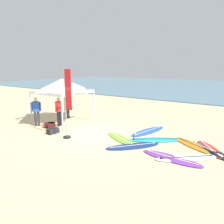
{
  "coord_description": "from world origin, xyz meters",
  "views": [
    {
      "loc": [
        6.94,
        -8.1,
        3.47
      ],
      "look_at": [
        0.46,
        1.36,
        1.0
      ],
      "focal_mm": 34.06,
      "sensor_mm": 36.0,
      "label": 1
    }
  ],
  "objects_px": {
    "surfboard_lime": "(121,138)",
    "surfboard_black": "(210,150)",
    "canopy_tent": "(62,85)",
    "surfboard_purple": "(171,158)",
    "person_yellow": "(68,104)",
    "person_blue": "(36,110)",
    "surfboard_blue": "(148,131)",
    "person_red": "(59,110)",
    "surfboard_cyan": "(155,140)",
    "surfboard_orange": "(195,146)",
    "surfboard_white": "(186,158)",
    "gear_bag_by_pole": "(53,131)",
    "banner_flag": "(67,107)",
    "surfboard_navy": "(133,146)",
    "gear_bag_near_tent": "(51,126)",
    "gear_bag_on_sand": "(50,125)",
    "surfboard_red": "(211,149)"
  },
  "relations": [
    {
      "from": "surfboard_blue",
      "to": "person_red",
      "type": "height_order",
      "value": "person_red"
    },
    {
      "from": "person_red",
      "to": "gear_bag_on_sand",
      "type": "bearing_deg",
      "value": -112.73
    },
    {
      "from": "surfboard_red",
      "to": "person_yellow",
      "type": "bearing_deg",
      "value": 176.07
    },
    {
      "from": "surfboard_white",
      "to": "gear_bag_on_sand",
      "type": "distance_m",
      "value": 7.76
    },
    {
      "from": "canopy_tent",
      "to": "gear_bag_by_pole",
      "type": "height_order",
      "value": "canopy_tent"
    },
    {
      "from": "surfboard_purple",
      "to": "gear_bag_near_tent",
      "type": "height_order",
      "value": "gear_bag_near_tent"
    },
    {
      "from": "person_yellow",
      "to": "person_blue",
      "type": "height_order",
      "value": "same"
    },
    {
      "from": "surfboard_orange",
      "to": "surfboard_blue",
      "type": "relative_size",
      "value": 0.89
    },
    {
      "from": "surfboard_purple",
      "to": "surfboard_orange",
      "type": "distance_m",
      "value": 1.91
    },
    {
      "from": "person_blue",
      "to": "gear_bag_by_pole",
      "type": "height_order",
      "value": "person_blue"
    },
    {
      "from": "canopy_tent",
      "to": "surfboard_purple",
      "type": "distance_m",
      "value": 7.94
    },
    {
      "from": "canopy_tent",
      "to": "surfboard_white",
      "type": "distance_m",
      "value": 8.33
    },
    {
      "from": "surfboard_lime",
      "to": "surfboard_purple",
      "type": "xyz_separation_m",
      "value": [
        2.81,
        -0.82,
        -0.0
      ]
    },
    {
      "from": "surfboard_navy",
      "to": "surfboard_orange",
      "type": "relative_size",
      "value": 0.98
    },
    {
      "from": "surfboard_cyan",
      "to": "surfboard_navy",
      "type": "xyz_separation_m",
      "value": [
        -0.47,
        -1.32,
        0.0
      ]
    },
    {
      "from": "surfboard_black",
      "to": "gear_bag_on_sand",
      "type": "height_order",
      "value": "gear_bag_on_sand"
    },
    {
      "from": "canopy_tent",
      "to": "gear_bag_by_pole",
      "type": "xyz_separation_m",
      "value": [
        1.21,
        -1.92,
        -2.25
      ]
    },
    {
      "from": "surfboard_navy",
      "to": "person_yellow",
      "type": "relative_size",
      "value": 1.37
    },
    {
      "from": "surfboard_purple",
      "to": "surfboard_orange",
      "type": "relative_size",
      "value": 1.03
    },
    {
      "from": "person_red",
      "to": "gear_bag_near_tent",
      "type": "height_order",
      "value": "person_red"
    },
    {
      "from": "canopy_tent",
      "to": "surfboard_cyan",
      "type": "xyz_separation_m",
      "value": [
        6.1,
        0.13,
        -2.35
      ]
    },
    {
      "from": "surfboard_white",
      "to": "person_yellow",
      "type": "xyz_separation_m",
      "value": [
        -8.54,
        2.08,
        0.95
      ]
    },
    {
      "from": "person_blue",
      "to": "gear_bag_on_sand",
      "type": "relative_size",
      "value": 2.85
    },
    {
      "from": "surfboard_white",
      "to": "person_blue",
      "type": "distance_m",
      "value": 8.68
    },
    {
      "from": "canopy_tent",
      "to": "person_red",
      "type": "bearing_deg",
      "value": -61.81
    },
    {
      "from": "canopy_tent",
      "to": "gear_bag_near_tent",
      "type": "relative_size",
      "value": 4.74
    },
    {
      "from": "surfboard_cyan",
      "to": "surfboard_white",
      "type": "xyz_separation_m",
      "value": [
        1.82,
        -1.25,
        0.0
      ]
    },
    {
      "from": "surfboard_purple",
      "to": "surfboard_navy",
      "type": "height_order",
      "value": "same"
    },
    {
      "from": "surfboard_purple",
      "to": "surfboard_black",
      "type": "bearing_deg",
      "value": 56.63
    },
    {
      "from": "surfboard_purple",
      "to": "surfboard_black",
      "type": "xyz_separation_m",
      "value": [
        1.08,
        1.65,
        0.0
      ]
    },
    {
      "from": "surfboard_lime",
      "to": "surfboard_navy",
      "type": "bearing_deg",
      "value": -28.14
    },
    {
      "from": "surfboard_lime",
      "to": "person_yellow",
      "type": "distance_m",
      "value": 5.58
    },
    {
      "from": "person_red",
      "to": "person_blue",
      "type": "distance_m",
      "value": 1.32
    },
    {
      "from": "surfboard_black",
      "to": "banner_flag",
      "type": "bearing_deg",
      "value": -160.3
    },
    {
      "from": "person_yellow",
      "to": "banner_flag",
      "type": "relative_size",
      "value": 0.5
    },
    {
      "from": "surfboard_blue",
      "to": "surfboard_black",
      "type": "relative_size",
      "value": 1.21
    },
    {
      "from": "gear_bag_on_sand",
      "to": "surfboard_lime",
      "type": "bearing_deg",
      "value": 7.39
    },
    {
      "from": "surfboard_black",
      "to": "person_red",
      "type": "xyz_separation_m",
      "value": [
        -8.15,
        -0.87,
        0.95
      ]
    },
    {
      "from": "surfboard_cyan",
      "to": "surfboard_blue",
      "type": "xyz_separation_m",
      "value": [
        -0.86,
        1.07,
        -0.0
      ]
    },
    {
      "from": "surfboard_lime",
      "to": "surfboard_black",
      "type": "xyz_separation_m",
      "value": [
        3.89,
        0.83,
        -0.0
      ]
    },
    {
      "from": "surfboard_navy",
      "to": "surfboard_white",
      "type": "xyz_separation_m",
      "value": [
        2.29,
        0.07,
        -0.0
      ]
    },
    {
      "from": "surfboard_navy",
      "to": "gear_bag_near_tent",
      "type": "distance_m",
      "value": 5.33
    },
    {
      "from": "surfboard_navy",
      "to": "surfboard_orange",
      "type": "height_order",
      "value": "same"
    },
    {
      "from": "surfboard_white",
      "to": "banner_flag",
      "type": "bearing_deg",
      "value": -170.82
    },
    {
      "from": "banner_flag",
      "to": "gear_bag_on_sand",
      "type": "height_order",
      "value": "banner_flag"
    },
    {
      "from": "surfboard_cyan",
      "to": "surfboard_orange",
      "type": "distance_m",
      "value": 1.79
    },
    {
      "from": "surfboard_blue",
      "to": "surfboard_navy",
      "type": "bearing_deg",
      "value": -80.7
    },
    {
      "from": "canopy_tent",
      "to": "person_red",
      "type": "xyz_separation_m",
      "value": [
        0.38,
        -0.71,
        -1.4
      ]
    },
    {
      "from": "surfboard_blue",
      "to": "surfboard_white",
      "type": "relative_size",
      "value": 1.16
    },
    {
      "from": "surfboard_orange",
      "to": "person_blue",
      "type": "bearing_deg",
      "value": -167.89
    }
  ]
}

